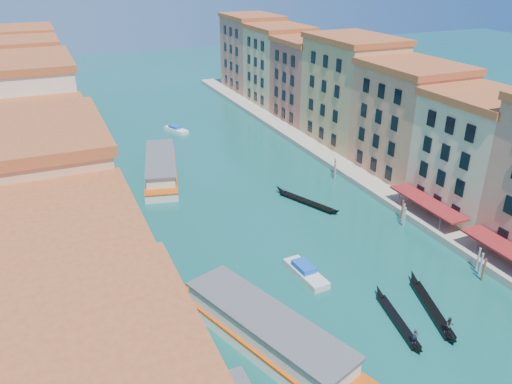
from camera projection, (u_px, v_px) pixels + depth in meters
left_bank_palazzos at (39, 146)px, 70.29m from camera, size 12.80×128.40×21.00m
right_bank_palazzos at (369, 104)px, 90.82m from camera, size 12.80×128.40×21.00m
quay at (328, 158)px, 91.84m from camera, size 4.00×140.00×1.00m
mooring_poles_right at (463, 253)px, 60.38m from camera, size 1.44×54.24×3.20m
vaporetto_near at (267, 332)px, 47.25m from camera, size 12.53×23.43×3.42m
vaporetto_far at (161, 167)px, 85.12m from camera, size 10.04×22.85×3.31m
gondola_fore at (398, 320)px, 50.67m from camera, size 3.09×10.76×2.16m
gondola_right at (433, 308)px, 52.17m from camera, size 4.78×11.94×2.45m
gondola_far at (305, 201)px, 75.66m from camera, size 5.91×12.08×1.81m
motorboat_mid at (305, 272)px, 58.14m from camera, size 2.67×6.98×1.42m
motorboat_far at (176, 129)px, 107.19m from camera, size 4.11×6.45×1.28m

